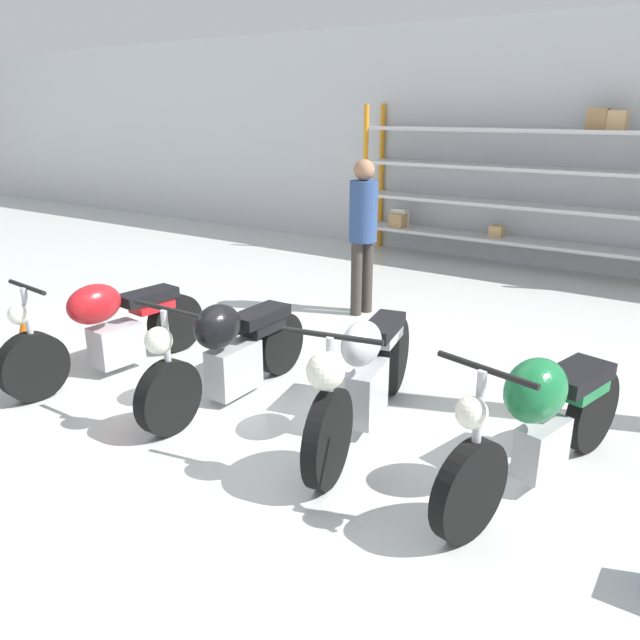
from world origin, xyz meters
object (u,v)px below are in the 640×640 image
(motorcycle_black, at_px, (229,351))
(motorcycle_silver, at_px, (365,375))
(motorcycle_green, at_px, (541,419))
(traffic_cone, at_px, (27,338))
(shelving_rack, at_px, (518,187))
(motorcycle_red, at_px, (110,328))
(person_browsing, at_px, (363,225))

(motorcycle_black, distance_m, motorcycle_silver, 1.21)
(motorcycle_silver, height_order, motorcycle_green, motorcycle_green)
(motorcycle_silver, bearing_deg, traffic_cone, -90.59)
(shelving_rack, height_order, traffic_cone, shelving_rack)
(motorcycle_red, height_order, motorcycle_silver, motorcycle_silver)
(person_browsing, bearing_deg, motorcycle_green, 152.16)
(motorcycle_green, bearing_deg, person_browsing, -118.18)
(motorcycle_silver, xyz_separation_m, traffic_cone, (-3.27, -0.65, -0.20))
(motorcycle_green, height_order, person_browsing, person_browsing)
(motorcycle_silver, relative_size, traffic_cone, 3.89)
(motorcycle_red, xyz_separation_m, motorcycle_green, (3.77, 0.29, 0.07))
(shelving_rack, relative_size, motorcycle_silver, 2.36)
(motorcycle_black, distance_m, person_browsing, 2.71)
(motorcycle_black, relative_size, person_browsing, 1.08)
(traffic_cone, bearing_deg, shelving_rack, 68.28)
(shelving_rack, height_order, person_browsing, shelving_rack)
(motorcycle_black, relative_size, motorcycle_green, 0.95)
(motorcycle_red, distance_m, motorcycle_black, 1.30)
(motorcycle_red, bearing_deg, motorcycle_silver, 102.52)
(motorcycle_black, xyz_separation_m, person_browsing, (-0.28, 2.62, 0.63))
(person_browsing, bearing_deg, motorcycle_silver, 135.24)
(motorcycle_green, relative_size, person_browsing, 1.13)
(shelving_rack, distance_m, motorcycle_silver, 5.81)
(motorcycle_red, distance_m, motorcycle_green, 3.78)
(motorcycle_red, height_order, traffic_cone, motorcycle_red)
(motorcycle_red, xyz_separation_m, motorcycle_silver, (2.49, 0.30, 0.05))
(motorcycle_black, height_order, person_browsing, person_browsing)
(motorcycle_silver, bearing_deg, shelving_rack, 175.45)
(motorcycle_black, bearing_deg, motorcycle_green, 92.37)
(shelving_rack, xyz_separation_m, motorcycle_black, (-0.47, -5.85, -0.79))
(motorcycle_black, distance_m, motorcycle_green, 2.48)
(motorcycle_red, height_order, motorcycle_green, motorcycle_green)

